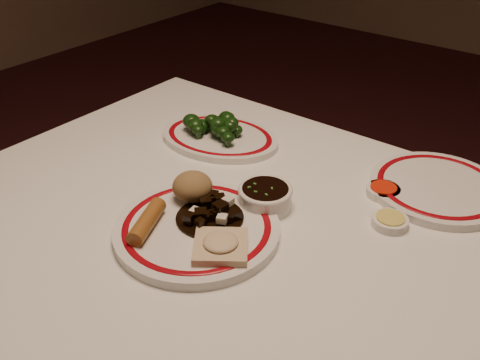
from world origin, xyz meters
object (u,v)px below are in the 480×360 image
at_px(rice_mound, 192,186).
at_px(stirfry_heap, 212,212).
at_px(fried_wonton, 221,245).
at_px(main_plate, 197,229).
at_px(broccoli_pile, 216,125).
at_px(spring_roll, 147,221).
at_px(broccoli_plate, 220,137).
at_px(soy_bowl, 265,198).
at_px(dining_table, 246,272).

bearing_deg(rice_mound, stirfry_heap, -18.98).
relative_size(fried_wonton, stirfry_heap, 1.01).
distance_m(main_plate, broccoli_pile, 0.34).
xyz_separation_m(rice_mound, spring_roll, (-0.00, -0.11, -0.01)).
bearing_deg(stirfry_heap, main_plate, -98.46).
bearing_deg(rice_mound, broccoli_plate, 119.12).
height_order(main_plate, rice_mound, rice_mound).
relative_size(spring_roll, broccoli_pile, 0.72).
bearing_deg(spring_roll, rice_mound, 66.10).
bearing_deg(main_plate, fried_wonton, -18.24).
bearing_deg(spring_roll, soy_bowl, 37.78).
bearing_deg(broccoli_pile, fried_wonton, -48.66).
bearing_deg(broccoli_plate, rice_mound, -60.88).
xyz_separation_m(fried_wonton, stirfry_heap, (-0.07, 0.06, 0.00)).
relative_size(dining_table, rice_mound, 16.36).
height_order(main_plate, broccoli_plate, main_plate).
relative_size(stirfry_heap, soy_bowl, 1.21).
xyz_separation_m(fried_wonton, broccoli_pile, (-0.27, 0.30, 0.01)).
height_order(fried_wonton, stirfry_heap, stirfry_heap).
distance_m(fried_wonton, stirfry_heap, 0.09).
xyz_separation_m(main_plate, stirfry_heap, (0.01, 0.03, 0.02)).
bearing_deg(stirfry_heap, broccoli_pile, 129.02).
xyz_separation_m(rice_mound, fried_wonton, (0.13, -0.08, -0.02)).
bearing_deg(broccoli_pile, main_plate, -55.29).
xyz_separation_m(spring_roll, fried_wonton, (0.13, 0.03, -0.00)).
xyz_separation_m(main_plate, rice_mound, (-0.06, 0.06, 0.03)).
bearing_deg(broccoli_pile, broccoli_plate, 28.30).
height_order(spring_roll, soy_bowl, spring_roll).
relative_size(rice_mound, broccoli_pile, 0.50).
height_order(dining_table, main_plate, main_plate).
height_order(dining_table, rice_mound, rice_mound).
relative_size(stirfry_heap, broccoli_pile, 0.81).
bearing_deg(rice_mound, main_plate, -43.46).
bearing_deg(main_plate, rice_mound, 136.54).
bearing_deg(dining_table, broccoli_pile, 138.94).
xyz_separation_m(stirfry_heap, broccoli_plate, (-0.19, 0.25, -0.02)).
bearing_deg(soy_bowl, fried_wonton, -79.99).
xyz_separation_m(spring_roll, broccoli_pile, (-0.13, 0.34, 0.01)).
xyz_separation_m(dining_table, spring_roll, (-0.12, -0.11, 0.12)).
relative_size(rice_mound, broccoli_plate, 0.24).
distance_m(fried_wonton, broccoli_pile, 0.41).
height_order(broccoli_plate, broccoli_pile, broccoli_pile).
xyz_separation_m(dining_table, soy_bowl, (-0.02, 0.08, 0.11)).
bearing_deg(broccoli_plate, fried_wonton, -49.84).
xyz_separation_m(main_plate, broccoli_plate, (-0.19, 0.28, -0.00)).
bearing_deg(spring_roll, broccoli_pile, 87.98).
xyz_separation_m(rice_mound, soy_bowl, (0.11, 0.08, -0.02)).
xyz_separation_m(broccoli_plate, soy_bowl, (0.23, -0.15, 0.01)).
relative_size(main_plate, rice_mound, 4.25).
xyz_separation_m(stirfry_heap, broccoli_pile, (-0.20, 0.25, 0.01)).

